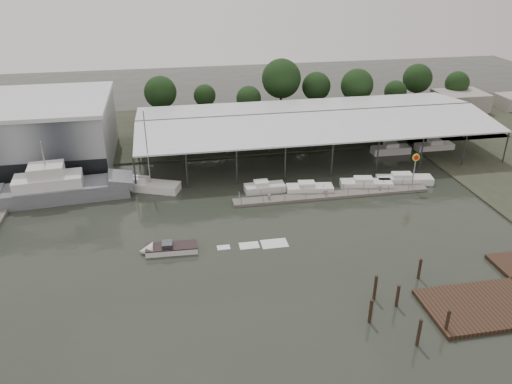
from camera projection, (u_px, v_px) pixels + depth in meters
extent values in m
plane|color=#262B23|center=(237.00, 244.00, 58.77)|extent=(200.00, 200.00, 0.00)
cube|color=#34382A|center=(205.00, 129.00, 95.87)|extent=(140.00, 30.00, 0.30)
cube|color=gray|center=(33.00, 134.00, 78.56)|extent=(24.00, 20.00, 10.00)
cube|color=black|center=(22.00, 177.00, 70.98)|extent=(24.00, 0.30, 4.00)
cube|color=silver|center=(26.00, 102.00, 76.28)|extent=(24.50, 20.50, 0.60)
cube|color=#303235|center=(312.00, 112.00, 83.34)|extent=(58.00, 0.40, 0.30)
cylinder|color=#303235|center=(135.00, 174.00, 70.20)|extent=(0.24, 0.24, 5.50)
cylinder|color=#303235|center=(506.00, 147.00, 79.64)|extent=(0.24, 0.24, 5.50)
cylinder|color=#303235|center=(139.00, 124.00, 90.54)|extent=(0.24, 0.24, 5.50)
cylinder|color=#303235|center=(434.00, 107.00, 99.98)|extent=(0.24, 0.24, 5.50)
cube|color=#69655D|center=(332.00, 195.00, 69.96)|extent=(28.00, 2.00, 0.40)
cylinder|color=gray|center=(241.00, 202.00, 66.79)|extent=(0.10, 0.10, 1.20)
cylinder|color=gray|center=(416.00, 181.00, 72.61)|extent=(0.10, 0.10, 1.20)
cube|color=gray|center=(325.00, 192.00, 69.58)|extent=(0.30, 0.30, 0.70)
cylinder|color=gray|center=(414.00, 174.00, 70.91)|extent=(0.16, 0.16, 5.00)
cylinder|color=yellow|center=(416.00, 157.00, 69.81)|extent=(1.10, 0.12, 1.10)
cylinder|color=red|center=(416.00, 158.00, 69.75)|extent=(0.70, 0.05, 0.70)
cube|color=#342315|center=(486.00, 306.00, 48.11)|extent=(12.00, 7.00, 0.50)
cube|color=gray|center=(460.00, 101.00, 106.63)|extent=(10.00, 8.00, 4.00)
cube|color=slate|center=(59.00, 193.00, 69.00)|extent=(19.22, 6.48, 2.40)
cube|color=slate|center=(120.00, 180.00, 70.55)|extent=(3.96, 4.95, 1.88)
cube|color=silver|center=(48.00, 182.00, 67.95)|extent=(9.18, 4.78, 1.80)
cube|color=silver|center=(46.00, 171.00, 67.20)|extent=(4.81, 3.83, 1.61)
cylinder|color=gray|center=(43.00, 154.00, 66.15)|extent=(0.18, 0.18, 3.50)
cube|color=silver|center=(148.00, 186.00, 71.77)|extent=(9.55, 5.86, 1.40)
cube|color=silver|center=(138.00, 180.00, 71.64)|extent=(3.42, 2.77, 0.80)
cylinder|color=gray|center=(147.00, 149.00, 69.13)|extent=(0.16, 0.16, 10.94)
cylinder|color=gray|center=(139.00, 177.00, 71.37)|extent=(3.29, 1.41, 0.12)
cube|color=silver|center=(172.00, 249.00, 57.07)|extent=(5.93, 2.22, 0.90)
cone|color=silver|center=(146.00, 251.00, 56.70)|extent=(1.68, 2.06, 2.00)
cube|color=black|center=(172.00, 246.00, 56.90)|extent=(5.94, 2.28, 0.12)
cube|color=#303235|center=(167.00, 244.00, 56.73)|extent=(1.25, 1.45, 0.50)
cube|color=silver|center=(224.00, 247.00, 57.98)|extent=(2.30, 1.50, 0.04)
cube|color=silver|center=(249.00, 245.00, 58.36)|extent=(3.10, 2.00, 0.04)
cube|color=silver|center=(274.00, 243.00, 58.75)|extent=(3.90, 2.50, 0.04)
cube|color=silver|center=(265.00, 188.00, 71.29)|extent=(5.81, 2.41, 1.10)
cube|color=silver|center=(261.00, 183.00, 70.85)|extent=(2.06, 1.68, 0.70)
cube|color=silver|center=(310.00, 189.00, 70.95)|extent=(6.78, 3.02, 1.10)
cube|color=silver|center=(306.00, 184.00, 70.52)|extent=(2.48, 1.89, 0.70)
cube|color=silver|center=(366.00, 184.00, 72.41)|extent=(7.72, 3.53, 1.10)
cube|color=silver|center=(363.00, 180.00, 71.98)|extent=(2.85, 2.06, 0.70)
cube|color=silver|center=(404.00, 180.00, 73.76)|extent=(8.38, 3.45, 1.10)
cube|color=silver|center=(402.00, 175.00, 73.33)|extent=(3.06, 2.03, 0.70)
cylinder|color=#312218|center=(397.00, 298.00, 48.08)|extent=(0.32, 0.32, 3.02)
cylinder|color=#312218|center=(447.00, 324.00, 44.73)|extent=(0.32, 0.32, 3.08)
cylinder|color=#312218|center=(370.00, 314.00, 45.98)|extent=(0.32, 0.32, 3.13)
cylinder|color=#312218|center=(375.00, 290.00, 49.00)|extent=(0.32, 0.32, 3.35)
cylinder|color=#312218|center=(419.00, 271.00, 52.20)|extent=(0.32, 0.32, 2.99)
cylinder|color=#312218|center=(419.00, 335.00, 43.20)|extent=(0.32, 0.32, 3.43)
cylinder|color=#312416|center=(162.00, 112.00, 98.51)|extent=(0.50, 0.50, 4.49)
sphere|color=#1B3616|center=(160.00, 92.00, 96.74)|extent=(6.29, 6.29, 6.29)
cylinder|color=#312416|center=(205.00, 109.00, 102.68)|extent=(0.50, 0.50, 3.22)
sphere|color=#1B3616|center=(205.00, 95.00, 101.42)|extent=(4.50, 4.50, 4.50)
cylinder|color=#312416|center=(249.00, 114.00, 99.27)|extent=(0.50, 0.50, 3.50)
sphere|color=#1B3616|center=(249.00, 98.00, 97.89)|extent=(4.90, 4.90, 4.90)
cylinder|color=#312416|center=(281.00, 103.00, 102.40)|extent=(0.50, 0.50, 5.63)
sphere|color=#1B3616|center=(281.00, 79.00, 100.18)|extent=(7.89, 7.89, 7.89)
cylinder|color=#312416|center=(315.00, 104.00, 104.29)|extent=(0.50, 0.50, 4.20)
sphere|color=#1B3616|center=(316.00, 86.00, 102.64)|extent=(5.88, 5.88, 5.88)
cylinder|color=#312416|center=(355.00, 105.00, 102.59)|extent=(0.50, 0.50, 4.68)
sphere|color=#1B3616|center=(357.00, 85.00, 100.75)|extent=(6.56, 6.56, 6.56)
cylinder|color=#312416|center=(394.00, 105.00, 105.15)|extent=(0.50, 0.50, 3.29)
sphere|color=#1B3616|center=(395.00, 91.00, 103.86)|extent=(4.60, 4.60, 4.60)
cylinder|color=#312416|center=(415.00, 97.00, 109.22)|extent=(0.50, 0.50, 4.44)
sphere|color=#1B3616|center=(417.00, 78.00, 107.47)|extent=(6.22, 6.22, 6.22)
cylinder|color=#312416|center=(455.00, 98.00, 109.64)|extent=(0.50, 0.50, 3.65)
sphere|color=#1B3616|center=(457.00, 83.00, 108.20)|extent=(5.11, 5.11, 5.11)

